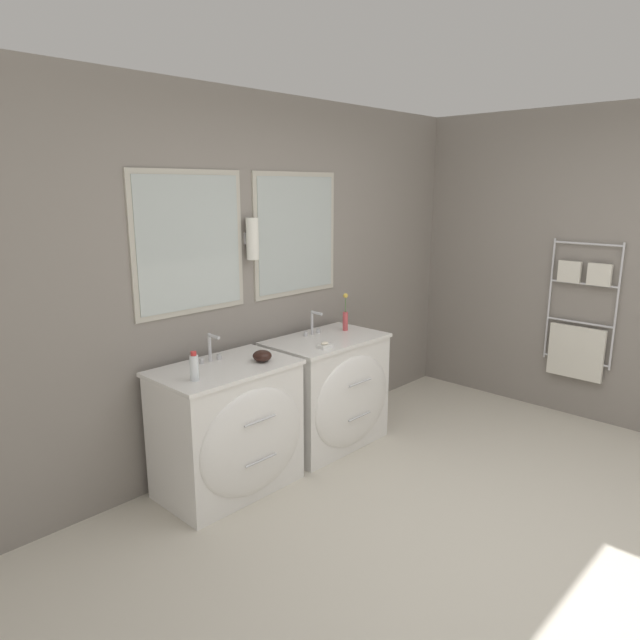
% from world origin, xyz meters
% --- Properties ---
extents(ground_plane, '(16.00, 16.00, 0.00)m').
position_xyz_m(ground_plane, '(0.00, 0.00, 0.00)').
color(ground_plane, beige).
extents(wall_back, '(5.99, 0.17, 2.60)m').
position_xyz_m(wall_back, '(-0.01, 2.08, 1.31)').
color(wall_back, gray).
rests_on(wall_back, ground_plane).
extents(wall_right, '(0.13, 4.08, 2.60)m').
position_xyz_m(wall_right, '(2.23, 0.92, 1.29)').
color(wall_right, gray).
rests_on(wall_right, ground_plane).
extents(vanity_left, '(0.90, 0.63, 0.85)m').
position_xyz_m(vanity_left, '(-0.65, 1.69, 0.43)').
color(vanity_left, white).
rests_on(vanity_left, ground_plane).
extents(vanity_right, '(0.90, 0.63, 0.85)m').
position_xyz_m(vanity_right, '(0.30, 1.69, 0.43)').
color(vanity_right, white).
rests_on(vanity_right, ground_plane).
extents(faucet_left, '(0.17, 0.12, 0.19)m').
position_xyz_m(faucet_left, '(-0.65, 1.86, 0.94)').
color(faucet_left, silver).
rests_on(faucet_left, vanity_left).
extents(faucet_right, '(0.17, 0.12, 0.19)m').
position_xyz_m(faucet_right, '(0.30, 1.86, 0.94)').
color(faucet_right, silver).
rests_on(faucet_right, vanity_right).
extents(toiletry_bottle, '(0.05, 0.05, 0.18)m').
position_xyz_m(toiletry_bottle, '(-0.94, 1.64, 0.93)').
color(toiletry_bottle, silver).
rests_on(toiletry_bottle, vanity_left).
extents(amenity_bowl, '(0.12, 0.12, 0.07)m').
position_xyz_m(amenity_bowl, '(-0.42, 1.63, 0.88)').
color(amenity_bowl, black).
rests_on(amenity_bowl, vanity_left).
extents(flower_vase, '(0.04, 0.04, 0.30)m').
position_xyz_m(flower_vase, '(0.57, 1.78, 0.96)').
color(flower_vase, '#CC4C51').
rests_on(flower_vase, vanity_right).
extents(soap_dish, '(0.10, 0.07, 0.04)m').
position_xyz_m(soap_dish, '(0.09, 1.56, 0.86)').
color(soap_dish, white).
rests_on(soap_dish, vanity_right).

